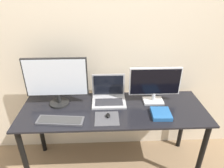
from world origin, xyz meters
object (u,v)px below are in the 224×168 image
object	(u,v)px
keyboard	(60,120)
laptop	(109,95)
mouse	(108,115)
monitor_left	(56,80)
book	(161,114)
monitor_right	(155,84)

from	to	relation	value
keyboard	laptop	bearing A→B (deg)	37.39
mouse	laptop	bearing A→B (deg)	86.98
monitor_left	mouse	world-z (taller)	monitor_left
mouse	book	bearing A→B (deg)	0.75
monitor_right	book	distance (m)	0.30
monitor_right	monitor_left	bearing A→B (deg)	-180.00
monitor_right	mouse	world-z (taller)	monitor_right
monitor_left	laptop	bearing A→B (deg)	5.68
laptop	mouse	size ratio (longest dim) A/B	5.53
monitor_left	mouse	distance (m)	0.59
monitor_left	book	size ratio (longest dim) A/B	3.06
monitor_right	laptop	size ratio (longest dim) A/B	1.50
laptop	monitor_right	bearing A→B (deg)	-6.24
keyboard	mouse	distance (m)	0.42
laptop	monitor_left	bearing A→B (deg)	-174.32
monitor_right	keyboard	bearing A→B (deg)	-162.25
laptop	keyboard	size ratio (longest dim) A/B	0.80
monitor_right	laptop	xyz separation A→B (m)	(-0.45, 0.05, -0.14)
monitor_right	mouse	bearing A→B (deg)	-152.40
monitor_right	mouse	xyz separation A→B (m)	(-0.47, -0.24, -0.18)
book	monitor_left	bearing A→B (deg)	166.20
mouse	book	size ratio (longest dim) A/B	0.31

